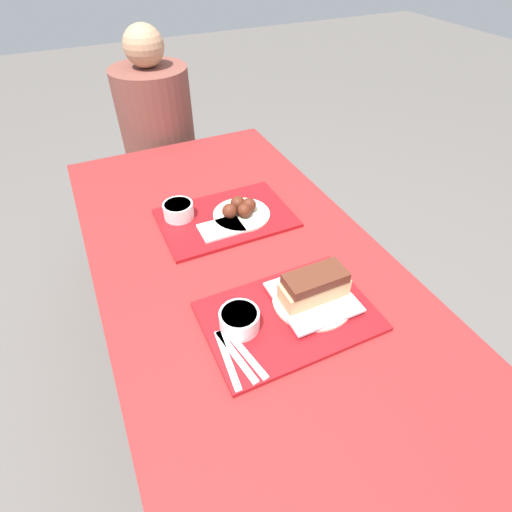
% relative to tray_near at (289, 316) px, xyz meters
% --- Properties ---
extents(ground_plane, '(12.00, 12.00, 0.00)m').
position_rel_tray_near_xyz_m(ground_plane, '(-0.02, 0.20, -0.77)').
color(ground_plane, '#605B56').
extents(picnic_table, '(0.85, 1.77, 0.76)m').
position_rel_tray_near_xyz_m(picnic_table, '(-0.02, 0.20, -0.10)').
color(picnic_table, maroon).
rests_on(picnic_table, ground_plane).
extents(picnic_bench_far, '(0.80, 0.28, 0.48)m').
position_rel_tray_near_xyz_m(picnic_bench_far, '(-0.02, 1.31, -0.37)').
color(picnic_bench_far, maroon).
rests_on(picnic_bench_far, ground_plane).
extents(tray_near, '(0.44, 0.30, 0.01)m').
position_rel_tray_near_xyz_m(tray_near, '(0.00, 0.00, 0.00)').
color(tray_near, '#B21419').
rests_on(tray_near, picnic_table).
extents(tray_far, '(0.44, 0.30, 0.01)m').
position_rel_tray_near_xyz_m(tray_far, '(0.01, 0.47, 0.00)').
color(tray_far, '#B21419').
rests_on(tray_far, picnic_table).
extents(bowl_coleslaw_near, '(0.10, 0.10, 0.05)m').
position_rel_tray_near_xyz_m(bowl_coleslaw_near, '(-0.13, 0.02, 0.03)').
color(bowl_coleslaw_near, white).
rests_on(bowl_coleslaw_near, tray_near).
extents(brisket_sandwich_plate, '(0.22, 0.22, 0.10)m').
position_rel_tray_near_xyz_m(brisket_sandwich_plate, '(0.08, 0.02, 0.04)').
color(brisket_sandwich_plate, beige).
rests_on(brisket_sandwich_plate, tray_near).
extents(plastic_fork_near, '(0.04, 0.17, 0.00)m').
position_rel_tray_near_xyz_m(plastic_fork_near, '(-0.17, -0.06, 0.01)').
color(plastic_fork_near, white).
rests_on(plastic_fork_near, tray_near).
extents(plastic_knife_near, '(0.05, 0.17, 0.00)m').
position_rel_tray_near_xyz_m(plastic_knife_near, '(-0.15, -0.06, 0.01)').
color(plastic_knife_near, white).
rests_on(plastic_knife_near, tray_near).
extents(plastic_spoon_near, '(0.03, 0.17, 0.00)m').
position_rel_tray_near_xyz_m(plastic_spoon_near, '(-0.20, -0.06, 0.01)').
color(plastic_spoon_near, white).
rests_on(plastic_spoon_near, tray_near).
extents(condiment_packet, '(0.04, 0.03, 0.01)m').
position_rel_tray_near_xyz_m(condiment_packet, '(0.02, 0.07, 0.01)').
color(condiment_packet, teal).
rests_on(condiment_packet, tray_near).
extents(bowl_coleslaw_far, '(0.10, 0.10, 0.05)m').
position_rel_tray_near_xyz_m(bowl_coleslaw_far, '(-0.13, 0.53, 0.03)').
color(bowl_coleslaw_far, white).
rests_on(bowl_coleslaw_far, tray_far).
extents(wings_plate_far, '(0.19, 0.19, 0.06)m').
position_rel_tray_near_xyz_m(wings_plate_far, '(0.06, 0.45, 0.03)').
color(wings_plate_far, beige).
rests_on(wings_plate_far, tray_far).
extents(napkin_far, '(0.14, 0.10, 0.01)m').
position_rel_tray_near_xyz_m(napkin_far, '(-0.03, 0.41, 0.01)').
color(napkin_far, white).
rests_on(napkin_far, tray_far).
extents(person_seated_across, '(0.35, 0.35, 0.72)m').
position_rel_tray_near_xyz_m(person_seated_across, '(-0.01, 1.31, 0.01)').
color(person_seated_across, brown).
rests_on(person_seated_across, picnic_bench_far).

